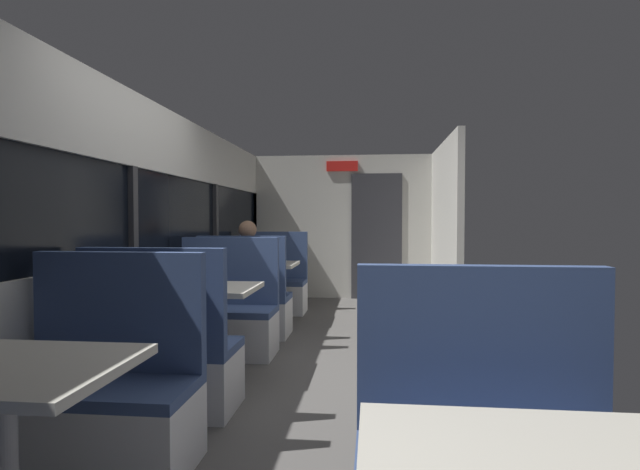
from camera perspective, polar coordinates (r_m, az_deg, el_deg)
name	(u,v)px	position (r m, az deg, el deg)	size (l,w,h in m)	color
ground_plane	(310,385)	(4.02, -1.17, -16.82)	(3.30, 9.20, 0.02)	#514F4C
carriage_window_panel_left	(130,240)	(4.25, -20.99, -0.57)	(0.09, 8.48, 2.30)	beige
carriage_end_bulkhead	(346,228)	(7.99, 3.00, 0.85)	(2.90, 0.11, 2.30)	beige
carriage_aisle_panel_right	(445,229)	(6.85, 14.16, 0.73)	(0.08, 2.40, 2.30)	beige
dining_table_near_window	(2,391)	(2.27, -32.74, -14.81)	(0.90, 0.70, 0.74)	#9E9EA3
bench_near_window_facing_entry	(104,403)	(2.92, -23.59, -17.33)	(0.95, 0.50, 1.10)	silver
dining_table_mid_window	(200,299)	(4.11, -13.66, -7.14)	(0.90, 0.70, 0.74)	#9E9EA3
bench_mid_window_facing_end	(164,362)	(3.54, -17.54, -13.79)	(0.95, 0.50, 1.10)	silver
bench_mid_window_facing_entry	(226,320)	(4.82, -10.80, -9.54)	(0.95, 0.50, 1.10)	silver
dining_table_far_window	(260,271)	(6.15, -6.95, -4.12)	(0.90, 0.70, 0.74)	#9E9EA3
bench_far_window_facing_end	(245,306)	(5.52, -8.57, -8.08)	(0.95, 0.50, 1.10)	silver
bench_far_window_facing_entry	(271,288)	(6.86, -5.62, -6.11)	(0.95, 0.50, 1.10)	silver
seated_passenger	(247,286)	(5.56, -8.40, -5.83)	(0.47, 0.55, 1.26)	#26262D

